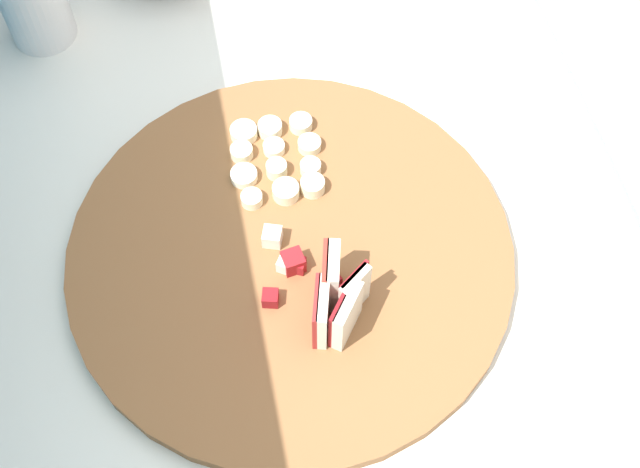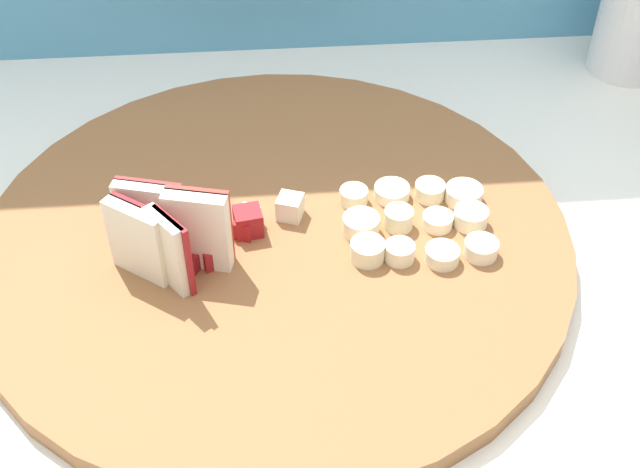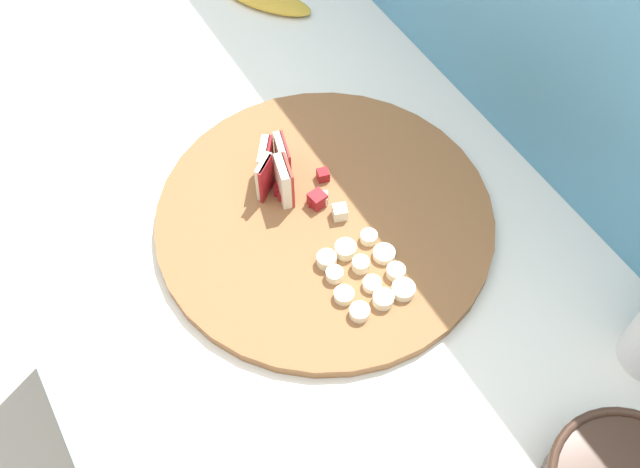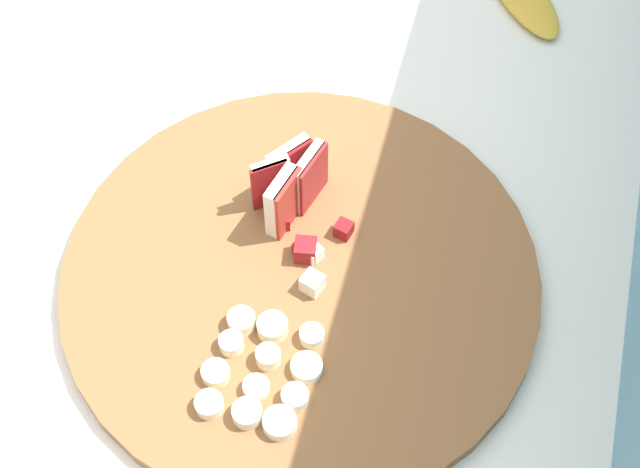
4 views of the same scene
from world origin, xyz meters
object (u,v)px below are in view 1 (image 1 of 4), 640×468
at_px(banana_slice_rows, 277,159).
at_px(apple_wedge_fan, 336,298).
at_px(apple_dice_pile, 295,267).
at_px(cutting_board, 290,254).

bearing_deg(banana_slice_rows, apple_wedge_fan, -172.30).
distance_m(apple_dice_pile, banana_slice_rows, 0.13).
xyz_separation_m(apple_wedge_fan, banana_slice_rows, (0.19, 0.03, -0.02)).
distance_m(apple_wedge_fan, apple_dice_pile, 0.06).
relative_size(apple_wedge_fan, banana_slice_rows, 0.77).
height_order(cutting_board, banana_slice_rows, banana_slice_rows).
distance_m(cutting_board, apple_wedge_fan, 0.09).
xyz_separation_m(cutting_board, banana_slice_rows, (0.11, -0.01, 0.02)).
xyz_separation_m(cutting_board, apple_wedge_fan, (-0.08, -0.03, 0.04)).
bearing_deg(apple_dice_pile, apple_wedge_fan, -150.29).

